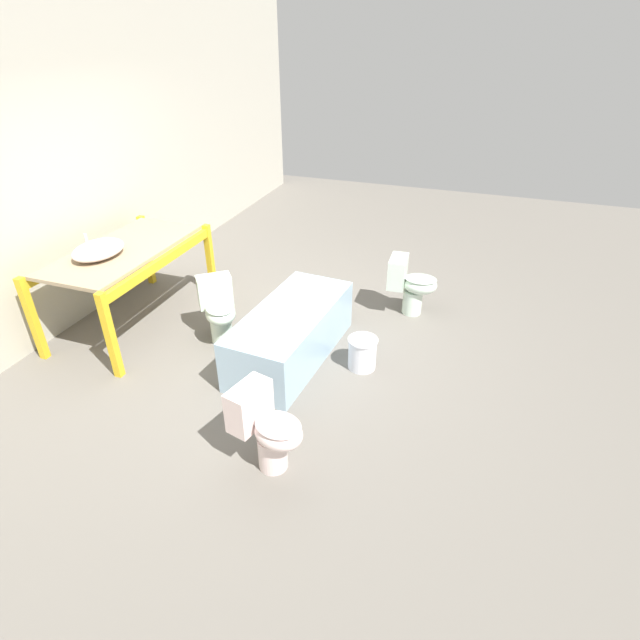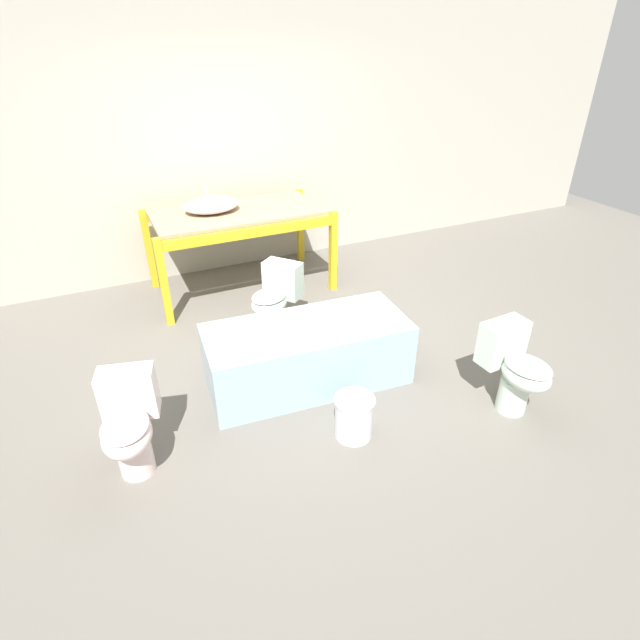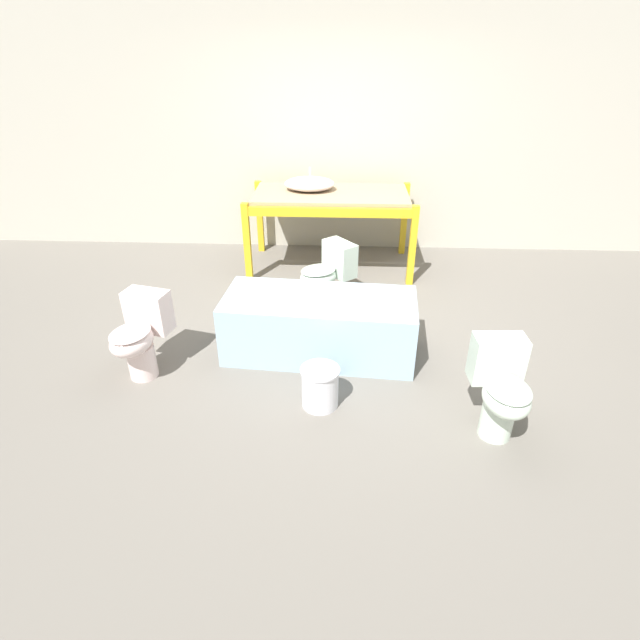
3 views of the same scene
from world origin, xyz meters
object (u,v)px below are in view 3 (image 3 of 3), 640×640
object	(u,v)px
sink_basin	(309,184)
toilet_extra	(140,334)
bucket_white	(320,386)
bathtub_main	(319,322)
toilet_far	(327,275)
toilet_near	(501,388)

from	to	relation	value
sink_basin	toilet_extra	world-z (taller)	sink_basin
sink_basin	bucket_white	world-z (taller)	sink_basin
bathtub_main	toilet_far	bearing A→B (deg)	92.00
toilet_far	bucket_white	distance (m)	1.50
bathtub_main	bucket_white	xyz separation A→B (m)	(0.04, -0.70, -0.13)
bathtub_main	toilet_near	xyz separation A→B (m)	(1.22, -0.91, 0.06)
bathtub_main	toilet_far	world-z (taller)	toilet_far
toilet_near	toilet_extra	xyz separation A→B (m)	(-2.58, 0.55, 0.00)
bucket_white	toilet_far	bearing A→B (deg)	90.20
toilet_near	toilet_extra	distance (m)	2.63
toilet_extra	bucket_white	distance (m)	1.44
bathtub_main	toilet_far	size ratio (longest dim) A/B	2.47
toilet_far	bucket_white	world-z (taller)	toilet_far
toilet_extra	bathtub_main	bearing A→B (deg)	29.18
sink_basin	toilet_near	bearing A→B (deg)	-63.24
toilet_near	toilet_far	world-z (taller)	same
toilet_extra	toilet_far	bearing A→B (deg)	53.91
toilet_near	toilet_far	bearing A→B (deg)	121.87
sink_basin	toilet_far	bearing A→B (deg)	-78.11
sink_basin	toilet_near	distance (m)	3.21
toilet_near	bucket_white	distance (m)	1.22
sink_basin	toilet_far	xyz separation A→B (m)	(0.23, -1.11, -0.57)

